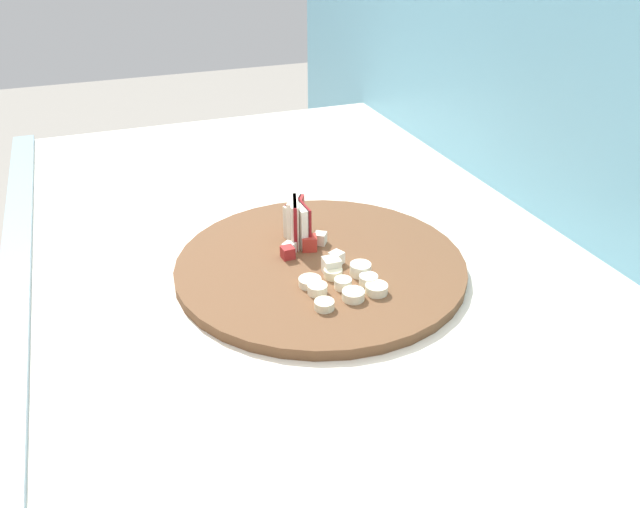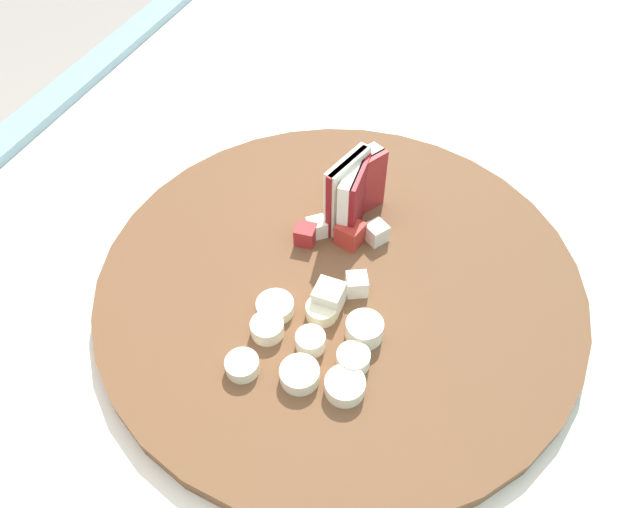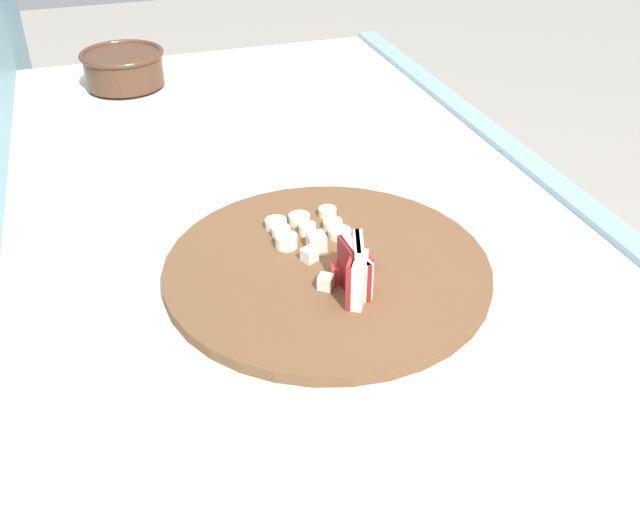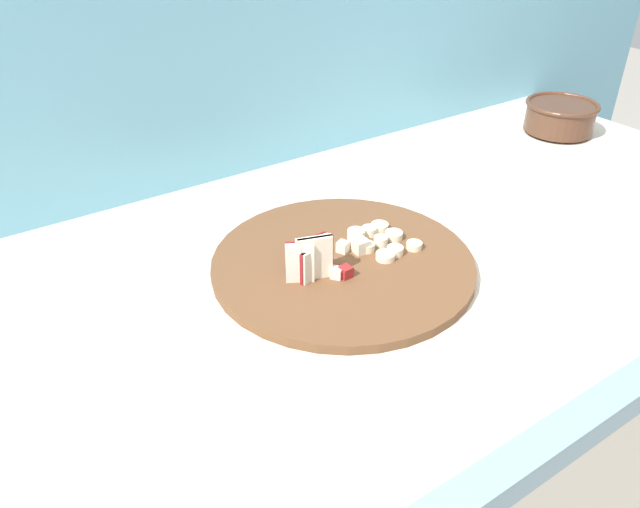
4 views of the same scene
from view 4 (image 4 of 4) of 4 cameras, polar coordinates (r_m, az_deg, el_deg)
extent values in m
cube|color=silver|center=(1.28, 5.51, -17.64)|extent=(1.60, 0.79, 0.92)
cube|color=#7A9EAD|center=(0.80, 24.80, -12.74)|extent=(1.60, 0.04, 0.04)
cube|color=#6BADC6|center=(1.37, -4.82, 0.30)|extent=(2.40, 0.04, 1.42)
cylinder|color=brown|center=(0.93, 2.12, -0.87)|extent=(0.39, 0.39, 0.01)
cube|color=#A32323|center=(0.87, -1.89, -0.51)|extent=(0.04, 0.03, 0.06)
cube|color=white|center=(0.87, -1.87, -0.81)|extent=(0.04, 0.03, 0.06)
cube|color=maroon|center=(0.87, -0.50, -0.27)|extent=(0.05, 0.02, 0.07)
cube|color=#EFE5CC|center=(0.87, -0.38, -0.49)|extent=(0.05, 0.03, 0.07)
cube|color=maroon|center=(0.88, -0.83, -0.13)|extent=(0.05, 0.01, 0.06)
cube|color=white|center=(0.87, -0.58, -0.32)|extent=(0.05, 0.01, 0.06)
cube|color=maroon|center=(0.87, -1.07, -0.86)|extent=(0.04, 0.01, 0.05)
cube|color=beige|center=(0.87, -0.74, -1.02)|extent=(0.04, 0.02, 0.05)
cube|color=beige|center=(0.94, 3.75, 0.76)|extent=(0.02, 0.02, 0.02)
cube|color=#B22D23|center=(0.90, 0.40, -0.75)|extent=(0.02, 0.02, 0.02)
cube|color=white|center=(0.94, 2.12, 0.67)|extent=(0.02, 0.02, 0.02)
cube|color=#A32323|center=(0.88, 2.37, -1.66)|extent=(0.02, 0.02, 0.02)
cube|color=beige|center=(0.91, -0.85, -0.46)|extent=(0.02, 0.02, 0.02)
cube|color=white|center=(0.88, 1.54, -1.74)|extent=(0.02, 0.02, 0.02)
cylinder|color=#F4EAC6|center=(0.93, 6.05, -0.19)|extent=(0.03, 0.03, 0.01)
cylinder|color=#F4EAC6|center=(0.94, 6.93, 0.31)|extent=(0.03, 0.03, 0.01)
cylinder|color=beige|center=(0.96, 8.68, 0.78)|extent=(0.02, 0.02, 0.01)
cylinder|color=beige|center=(0.95, 4.33, 0.65)|extent=(0.02, 0.02, 0.01)
cylinder|color=white|center=(0.96, 5.63, 1.24)|extent=(0.02, 0.02, 0.01)
cylinder|color=#F4EAC6|center=(0.98, 6.80, 1.73)|extent=(0.03, 0.03, 0.01)
cylinder|color=white|center=(0.97, 3.35, 1.79)|extent=(0.03, 0.03, 0.02)
cylinder|color=white|center=(0.99, 4.55, 2.14)|extent=(0.02, 0.02, 0.01)
cylinder|color=#F4EAC6|center=(1.00, 5.51, 2.49)|extent=(0.03, 0.03, 0.01)
cylinder|color=#4C2D1E|center=(1.52, 20.98, 10.50)|extent=(0.08, 0.08, 0.01)
cylinder|color=#4C2D1E|center=(1.51, 21.23, 11.65)|extent=(0.15, 0.15, 0.06)
torus|color=#4C2D1E|center=(1.50, 21.46, 12.72)|extent=(0.16, 0.16, 0.01)
camera|label=1|loc=(1.23, 42.75, 21.88)|focal=36.19mm
camera|label=2|loc=(1.04, 13.57, 23.81)|focal=32.20mm
camera|label=3|loc=(0.88, -52.64, 20.03)|focal=40.46mm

